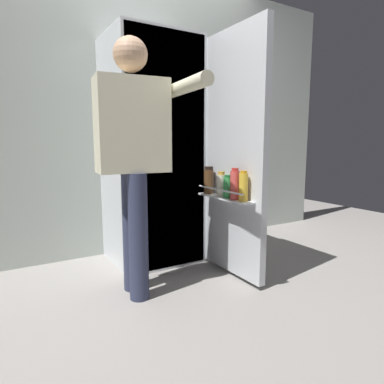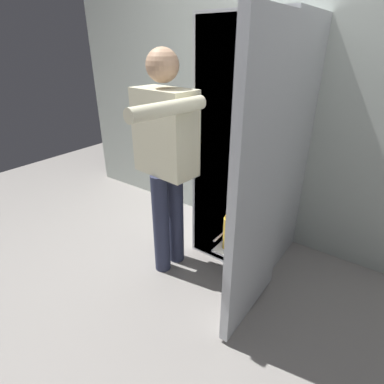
{
  "view_description": "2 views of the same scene",
  "coord_description": "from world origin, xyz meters",
  "views": [
    {
      "loc": [
        -1.11,
        -1.96,
        0.97
      ],
      "look_at": [
        0.0,
        -0.09,
        0.65
      ],
      "focal_mm": 31.31,
      "sensor_mm": 36.0,
      "label": 1
    },
    {
      "loc": [
        0.94,
        -1.49,
        1.59
      ],
      "look_at": [
        -0.09,
        -0.08,
        0.75
      ],
      "focal_mm": 28.54,
      "sensor_mm": 36.0,
      "label": 2
    }
  ],
  "objects": [
    {
      "name": "kitchen_wall",
      "position": [
        0.0,
        0.92,
        1.22
      ],
      "size": [
        4.4,
        0.1,
        2.45
      ],
      "primitive_type": "cube",
      "color": "beige",
      "rests_on": "ground_plane"
    },
    {
      "name": "person",
      "position": [
        -0.36,
        -0.01,
        0.95
      ],
      "size": [
        0.53,
        0.76,
        1.58
      ],
      "color": "#2D334C",
      "rests_on": "ground_plane"
    },
    {
      "name": "ground_plane",
      "position": [
        0.0,
        0.0,
        0.0
      ],
      "size": [
        6.99,
        6.99,
        0.0
      ],
      "primitive_type": "plane",
      "color": "gray"
    },
    {
      "name": "refrigerator",
      "position": [
        0.03,
        0.5,
        0.89
      ],
      "size": [
        0.72,
        1.26,
        1.78
      ],
      "color": "silver",
      "rests_on": "ground_plane"
    }
  ]
}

